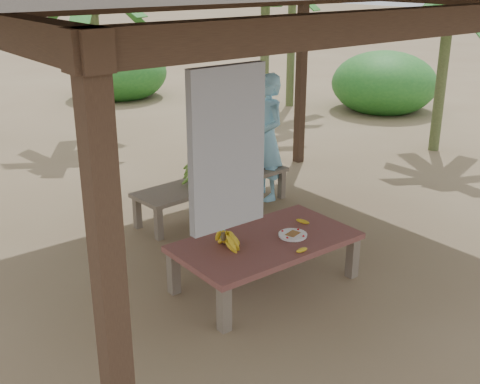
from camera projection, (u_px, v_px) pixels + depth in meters
ground at (256, 256)px, 6.71m from camera, size 80.00×80.00×0.00m
work_table at (266, 245)px, 5.96m from camera, size 1.81×1.01×0.50m
bench at (214, 184)px, 7.80m from camera, size 2.23×0.74×0.45m
ripe_banana_bunch at (223, 240)px, 5.70m from camera, size 0.32×0.27×0.19m
plate at (293, 235)px, 5.99m from camera, size 0.29×0.29×0.04m
loose_banana_front at (302, 250)px, 5.67m from camera, size 0.17×0.07×0.04m
loose_banana_side at (303, 221)px, 6.31m from camera, size 0.11×0.15×0.04m
water_flask at (221, 228)px, 5.90m from camera, size 0.08×0.08×0.30m
green_banana_stalk at (195, 173)px, 7.54m from camera, size 0.30×0.30×0.32m
cooking_pot at (228, 168)px, 7.94m from camera, size 0.22×0.22×0.18m
skewer_rack at (244, 164)px, 8.00m from camera, size 0.18×0.09×0.24m
woman at (267, 137)px, 8.15m from camera, size 0.53×0.70×1.73m
banana_plant_e at (450, 5)px, 9.81m from camera, size 1.80×1.80×2.95m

